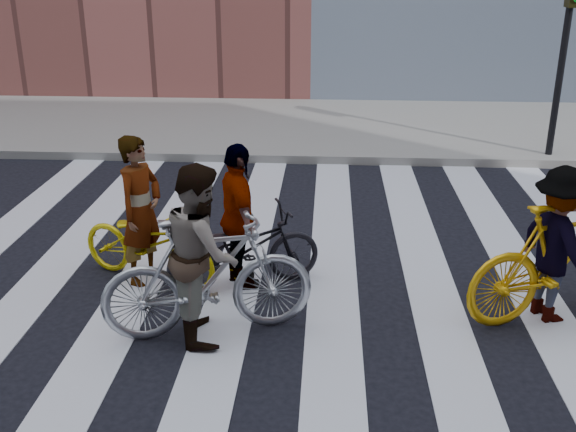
# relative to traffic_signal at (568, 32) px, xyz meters

# --- Properties ---
(ground) EXTENTS (100.00, 100.00, 0.00)m
(ground) POSITION_rel_traffic_signal_xyz_m (-4.40, -5.32, -2.28)
(ground) COLOR black
(ground) RESTS_ON ground
(sidewalk_far) EXTENTS (100.00, 5.00, 0.15)m
(sidewalk_far) POSITION_rel_traffic_signal_xyz_m (-4.40, 2.18, -2.20)
(sidewalk_far) COLOR gray
(sidewalk_far) RESTS_ON ground
(zebra_crosswalk) EXTENTS (8.25, 10.00, 0.01)m
(zebra_crosswalk) POSITION_rel_traffic_signal_xyz_m (-4.40, -5.32, -2.27)
(zebra_crosswalk) COLOR silver
(zebra_crosswalk) RESTS_ON ground
(traffic_signal) EXTENTS (0.22, 0.42, 3.33)m
(traffic_signal) POSITION_rel_traffic_signal_xyz_m (0.00, 0.00, 0.00)
(traffic_signal) COLOR black
(traffic_signal) RESTS_ON ground
(bike_yellow_left) EXTENTS (1.86, 1.25, 0.92)m
(bike_yellow_left) POSITION_rel_traffic_signal_xyz_m (-5.93, -4.98, -1.82)
(bike_yellow_left) COLOR gold
(bike_yellow_left) RESTS_ON ground
(bike_silver_mid) EXTENTS (2.12, 1.11, 1.23)m
(bike_silver_mid) POSITION_rel_traffic_signal_xyz_m (-5.06, -6.08, -1.67)
(bike_silver_mid) COLOR #A9ACB3
(bike_silver_mid) RESTS_ON ground
(bike_yellow_right) EXTENTS (2.17, 1.29, 1.26)m
(bike_yellow_right) POSITION_rel_traffic_signal_xyz_m (-1.59, -5.55, -1.65)
(bike_yellow_right) COLOR #E1A00C
(bike_yellow_right) RESTS_ON ground
(bike_dark_rear) EXTENTS (1.83, 1.19, 0.91)m
(bike_dark_rear) POSITION_rel_traffic_signal_xyz_m (-4.84, -5.05, -1.83)
(bike_dark_rear) COLOR black
(bike_dark_rear) RESTS_ON ground
(rider_left) EXTENTS (0.61, 0.73, 1.70)m
(rider_left) POSITION_rel_traffic_signal_xyz_m (-5.98, -4.98, -1.43)
(rider_left) COLOR slate
(rider_left) RESTS_ON ground
(rider_mid) EXTENTS (0.86, 0.99, 1.74)m
(rider_mid) POSITION_rel_traffic_signal_xyz_m (-5.11, -6.08, -1.41)
(rider_mid) COLOR slate
(rider_mid) RESTS_ON ground
(rider_right) EXTENTS (0.92, 1.18, 1.61)m
(rider_right) POSITION_rel_traffic_signal_xyz_m (-1.64, -5.55, -1.48)
(rider_right) COLOR slate
(rider_right) RESTS_ON ground
(rider_rear) EXTENTS (0.72, 1.04, 1.64)m
(rider_rear) POSITION_rel_traffic_signal_xyz_m (-4.89, -5.05, -1.46)
(rider_rear) COLOR slate
(rider_rear) RESTS_ON ground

